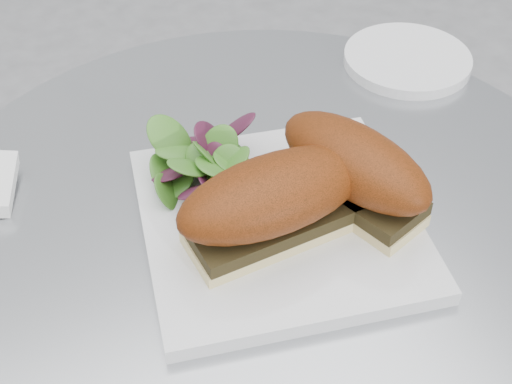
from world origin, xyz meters
The scene contains 6 objects.
table centered at (0.00, 0.00, 0.49)m, with size 0.70×0.70×0.73m.
plate centered at (0.00, -0.02, 0.74)m, with size 0.25×0.25×0.02m, color white.
sandwich_left centered at (-0.02, -0.04, 0.79)m, with size 0.18×0.08×0.08m.
sandwich_right centered at (0.07, -0.03, 0.79)m, with size 0.12×0.18×0.08m.
salad centered at (-0.03, 0.06, 0.77)m, with size 0.11×0.11×0.05m, color #447E29, non-canonical shape.
saucer centered at (0.28, 0.15, 0.74)m, with size 0.16×0.16×0.01m, color white.
Camera 1 is at (-0.24, -0.43, 1.22)m, focal length 50.00 mm.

